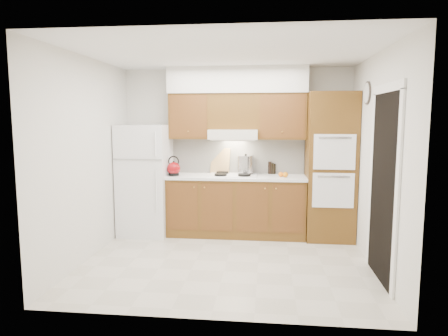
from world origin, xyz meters
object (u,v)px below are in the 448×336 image
Objects in this scene: kettle at (174,169)px; stock_pot at (246,164)px; oven_cabinet at (330,167)px; fridge at (145,180)px.

kettle is 1.13m from stock_pot.
kettle is at bearing -177.37° from oven_cabinet.
fridge is at bearing -179.30° from oven_cabinet.
fridge reaches higher than kettle.
stock_pot is (1.09, 0.28, 0.05)m from kettle.
stock_pot reaches higher than kettle.
fridge is at bearing 162.73° from kettle.
kettle is at bearing -165.69° from stock_pot.
oven_cabinet reaches higher than fridge.
stock_pot is (-1.28, 0.17, 0.00)m from oven_cabinet.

